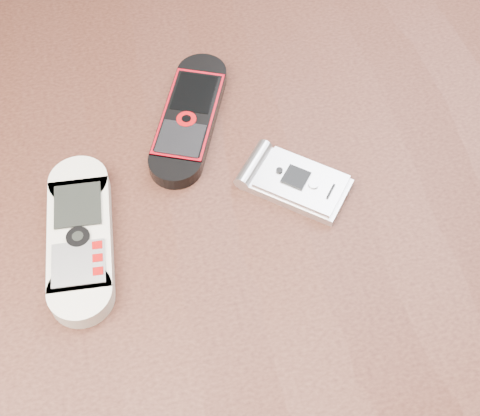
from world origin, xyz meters
name	(u,v)px	position (x,y,z in m)	size (l,w,h in m)	color
table	(235,275)	(0.00, 0.00, 0.64)	(1.20, 0.80, 0.75)	black
nokia_white	(80,236)	(-0.12, 0.00, 0.76)	(0.05, 0.15, 0.02)	silver
nokia_black_red	(189,117)	(-0.02, 0.11, 0.76)	(0.05, 0.15, 0.02)	black
motorola_razr	(298,183)	(0.06, 0.02, 0.76)	(0.05, 0.09, 0.01)	silver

